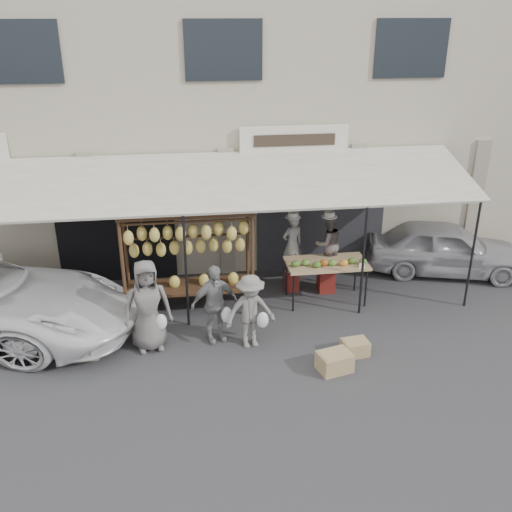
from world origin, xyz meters
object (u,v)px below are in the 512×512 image
at_px(produce_table, 327,264).
at_px(vendor_left, 292,244).
at_px(customer_mid, 214,304).
at_px(customer_right, 250,311).
at_px(sedan, 445,248).
at_px(banana_rack, 187,241).
at_px(crate_near_b, 355,348).
at_px(vendor_right, 328,244).
at_px(customer_left, 147,306).
at_px(crate_near_a, 335,362).
at_px(crate_far, 85,349).

height_order(produce_table, vendor_left, vendor_left).
distance_m(vendor_left, customer_mid, 2.64).
relative_size(customer_right, sedan, 0.40).
bearing_deg(customer_right, banana_rack, 115.83).
distance_m(banana_rack, crate_near_b, 3.81).
height_order(vendor_right, customer_mid, vendor_right).
relative_size(banana_rack, crate_near_b, 5.59).
relative_size(produce_table, customer_left, 0.97).
height_order(customer_left, crate_near_b, customer_left).
distance_m(produce_table, crate_near_a, 2.64).
distance_m(produce_table, vendor_right, 0.57).
bearing_deg(crate_near_a, crate_far, 166.68).
relative_size(crate_near_a, crate_near_b, 1.20).
xyz_separation_m(vendor_right, sedan, (3.01, 0.60, -0.52)).
bearing_deg(vendor_left, vendor_right, 149.75).
bearing_deg(customer_mid, produce_table, 9.03).
relative_size(vendor_left, vendor_right, 1.01).
distance_m(customer_left, customer_right, 1.86).
height_order(produce_table, vendor_right, vendor_right).
bearing_deg(customer_right, produce_table, 29.49).
distance_m(crate_near_a, crate_near_b, 0.66).
bearing_deg(crate_far, sedan, 17.78).
xyz_separation_m(vendor_left, crate_near_b, (0.65, -2.71, -0.96)).
relative_size(customer_mid, customer_right, 1.07).
height_order(crate_far, sedan, sedan).
distance_m(customer_mid, crate_near_a, 2.43).
bearing_deg(crate_far, banana_rack, 36.22).
relative_size(banana_rack, crate_near_a, 4.65).
bearing_deg(vendor_left, crate_far, 8.41).
height_order(customer_right, crate_near_a, customer_right).
bearing_deg(produce_table, sedan, 19.07).
xyz_separation_m(customer_mid, crate_far, (-2.36, -0.25, -0.62)).
xyz_separation_m(produce_table, crate_near_b, (0.03, -2.06, -0.74)).
height_order(crate_near_b, sedan, sedan).
distance_m(customer_mid, crate_far, 2.46).
height_order(banana_rack, crate_near_a, banana_rack).
height_order(customer_right, sedan, customer_right).
bearing_deg(customer_left, crate_far, 176.63).
xyz_separation_m(produce_table, sedan, (3.14, 1.09, -0.26)).
bearing_deg(crate_far, customer_left, 6.97).
bearing_deg(banana_rack, vendor_left, 17.07).
bearing_deg(vendor_right, vendor_left, -26.37).
height_order(vendor_right, customer_left, vendor_right).
xyz_separation_m(banana_rack, vendor_right, (3.00, 0.53, -0.44)).
bearing_deg(sedan, customer_left, 125.45).
height_order(vendor_right, sedan, vendor_right).
bearing_deg(banana_rack, sedan, 10.65).
bearing_deg(crate_far, vendor_left, 26.73).
xyz_separation_m(crate_near_b, crate_far, (-4.84, 0.60, 0.01)).
bearing_deg(crate_near_a, customer_right, 143.62).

